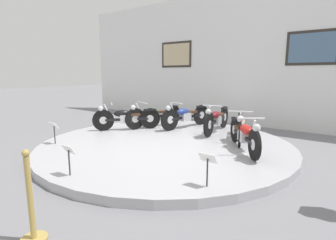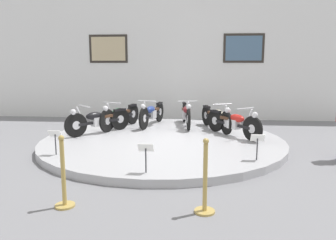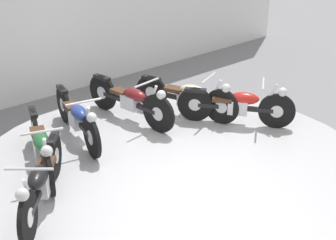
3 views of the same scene
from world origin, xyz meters
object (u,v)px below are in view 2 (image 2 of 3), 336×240
stanchion_post_left_of_entry (64,183)px  stanchion_post_right_of_entry (205,188)px  motorcycle_black (98,120)px  motorcycle_green (120,115)px  motorcycle_red (234,122)px  info_placard_front_left (55,137)px  info_placard_front_centre (146,152)px  info_placard_front_right (257,141)px  motorcycle_blue (152,113)px  motorcycle_cream (216,117)px  motorcycle_maroon (186,113)px

stanchion_post_left_of_entry → stanchion_post_right_of_entry: (1.95, 0.00, 0.00)m
motorcycle_black → stanchion_post_left_of_entry: bearing=-79.0°
motorcycle_green → motorcycle_red: motorcycle_green is taller
info_placard_front_left → info_placard_front_centre: 2.21m
motorcycle_black → stanchion_post_right_of_entry: 4.96m
info_placard_front_right → motorcycle_blue: bearing=126.8°
motorcycle_green → stanchion_post_left_of_entry: bearing=-85.4°
stanchion_post_right_of_entry → motorcycle_black: bearing=123.7°
info_placard_front_centre → info_placard_front_right: same height
motorcycle_blue → info_placard_front_right: size_ratio=3.82×
stanchion_post_right_of_entry → stanchion_post_left_of_entry: bearing=180.0°
motorcycle_blue → info_placard_front_left: (-1.48, -3.36, -0.02)m
motorcycle_green → info_placard_front_right: motorcycle_green is taller
motorcycle_blue → stanchion_post_right_of_entry: stanchion_post_right_of_entry is taller
info_placard_front_centre → stanchion_post_left_of_entry: 1.48m
info_placard_front_centre → info_placard_front_right: bearing=25.0°
motorcycle_green → motorcycle_red: 3.24m
motorcycle_cream → info_placard_front_centre: 4.05m
motorcycle_blue → motorcycle_maroon: 1.03m
motorcycle_blue → stanchion_post_right_of_entry: bearing=-74.5°
motorcycle_black → motorcycle_red: motorcycle_black is taller
motorcycle_green → motorcycle_red: (3.14, -0.79, -0.01)m
motorcycle_maroon → stanchion_post_left_of_entry: 5.60m
info_placard_front_centre → info_placard_front_right: size_ratio=1.00×
motorcycle_maroon → info_placard_front_right: 3.67m
motorcycle_red → stanchion_post_left_of_entry: bearing=-123.7°
motorcycle_cream → info_placard_front_centre: (-1.37, -3.81, -0.01)m
motorcycle_blue → info_placard_front_right: bearing=-53.2°
motorcycle_blue → motorcycle_red: size_ratio=1.24×
motorcycle_cream → stanchion_post_right_of_entry: 4.93m
motorcycle_blue → stanchion_post_right_of_entry: size_ratio=1.91×
motorcycle_green → stanchion_post_right_of_entry: stanchion_post_right_of_entry is taller
motorcycle_cream → stanchion_post_left_of_entry: size_ratio=1.81×
motorcycle_black → motorcycle_blue: bearing=45.3°
motorcycle_blue → motorcycle_maroon: (1.03, 0.00, 0.01)m
motorcycle_maroon → motorcycle_cream: (0.86, -0.48, -0.02)m
stanchion_post_right_of_entry → motorcycle_blue: bearing=105.5°
info_placard_front_left → motorcycle_black: bearing=83.9°
motorcycle_green → motorcycle_red: bearing=-14.2°
motorcycle_green → stanchion_post_right_of_entry: size_ratio=1.84×
motorcycle_maroon → info_placard_front_right: motorcycle_maroon is taller
info_placard_front_centre → motorcycle_maroon: bearing=83.2°
motorcycle_green → info_placard_front_left: bearing=-102.3°
motorcycle_maroon → motorcycle_cream: 0.98m
motorcycle_green → motorcycle_cream: bearing=-0.0°
motorcycle_green → motorcycle_cream: 2.74m
stanchion_post_left_of_entry → stanchion_post_right_of_entry: same height
motorcycle_black → motorcycle_cream: same height
info_placard_front_left → info_placard_front_centre: size_ratio=1.00×
info_placard_front_left → motorcycle_cream: bearing=40.5°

